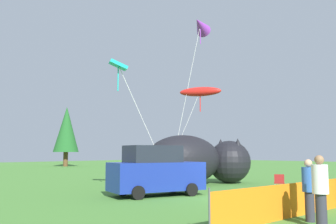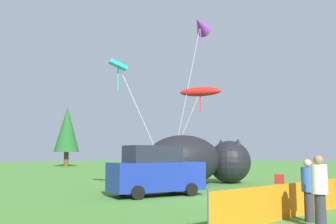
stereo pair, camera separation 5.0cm
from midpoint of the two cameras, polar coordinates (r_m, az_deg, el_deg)
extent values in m
plane|color=#477F33|center=(16.73, 11.63, -12.67)|extent=(120.00, 120.00, 0.00)
cube|color=navy|center=(17.02, -1.85, -9.75)|extent=(4.50, 2.81, 1.25)
cube|color=#1E232D|center=(16.89, -2.48, -6.39)|extent=(2.65, 2.16, 0.75)
cylinder|color=black|center=(18.42, 0.59, -11.27)|extent=(0.62, 0.39, 0.57)
cylinder|color=black|center=(16.96, 3.47, -11.72)|extent=(0.62, 0.39, 0.57)
cylinder|color=black|center=(17.31, -7.07, -11.57)|extent=(0.62, 0.39, 0.57)
cylinder|color=black|center=(15.75, -4.73, -12.15)|extent=(0.62, 0.39, 0.57)
cube|color=maroon|center=(19.37, 16.52, -10.34)|extent=(0.67, 0.67, 0.03)
cube|color=maroon|center=(19.12, 16.52, -9.75)|extent=(0.26, 0.41, 0.44)
cylinder|color=#A5A5AD|center=(19.59, 15.91, -10.94)|extent=(0.02, 0.02, 0.43)
cylinder|color=#A5A5AD|center=(19.60, 17.14, -10.90)|extent=(0.02, 0.02, 0.43)
cylinder|color=#A5A5AD|center=(19.18, 15.93, -11.05)|extent=(0.02, 0.02, 0.43)
cylinder|color=#A5A5AD|center=(19.19, 17.18, -11.01)|extent=(0.02, 0.02, 0.43)
ellipsoid|color=black|center=(22.30, 2.29, -7.31)|extent=(5.43, 4.37, 2.94)
ellipsoid|color=white|center=(22.32, 2.29, -9.01)|extent=(3.59, 3.10, 1.32)
sphere|color=black|center=(23.93, 9.28, -7.50)|extent=(2.64, 2.64, 2.64)
cone|color=black|center=(24.33, 7.98, -5.01)|extent=(0.74, 0.74, 0.79)
cone|color=black|center=(23.54, 10.54, -4.93)|extent=(0.74, 0.74, 0.79)
cube|color=orange|center=(13.18, 20.86, -12.03)|extent=(9.69, 0.55, 1.01)
cylinder|color=#4C4C51|center=(9.21, 6.17, -14.84)|extent=(0.05, 0.05, 1.11)
cylinder|color=#2D2D38|center=(11.60, 20.68, -13.36)|extent=(0.26, 0.26, 0.83)
cylinder|color=#2D59A5|center=(11.52, 20.54, -9.60)|extent=(0.38, 0.38, 0.69)
sphere|color=tan|center=(11.50, 20.46, -7.32)|extent=(0.23, 0.23, 0.23)
cylinder|color=#2D2D38|center=(10.62, 22.19, -13.85)|extent=(0.28, 0.28, 0.89)
cylinder|color=silver|center=(10.54, 22.02, -9.45)|extent=(0.41, 0.41, 0.74)
sphere|color=#8C6647|center=(10.52, 21.91, -6.77)|extent=(0.24, 0.24, 0.24)
cylinder|color=silver|center=(18.26, -3.40, -2.44)|extent=(2.14, 1.89, 6.23)
cube|color=#19B2B2|center=(18.77, -7.66, 7.12)|extent=(1.23, 1.21, 0.57)
cylinder|color=#19B2B2|center=(18.62, -7.69, 5.02)|extent=(0.06, 0.06, 1.20)
cylinder|color=silver|center=(23.87, 1.99, -3.77)|extent=(1.86, 1.66, 5.83)
ellipsoid|color=red|center=(24.30, 4.85, 3.11)|extent=(1.57, 2.92, 0.72)
cylinder|color=red|center=(24.19, 4.87, 1.47)|extent=(0.06, 0.06, 1.20)
cylinder|color=silver|center=(24.36, 2.57, 1.69)|extent=(2.17, 0.91, 10.48)
cone|color=purple|center=(26.07, 4.88, 13.03)|extent=(1.93, 1.52, 1.32)
cylinder|color=purple|center=(25.85, 4.90, 11.57)|extent=(0.06, 0.06, 1.20)
cylinder|color=brown|center=(51.64, -15.37, -6.95)|extent=(0.61, 0.61, 1.89)
cone|color=#1E5623|center=(51.71, -15.25, -2.55)|extent=(3.33, 3.33, 6.05)
camera|label=1|loc=(0.03, -90.07, 0.01)|focal=40.00mm
camera|label=2|loc=(0.03, 89.93, -0.01)|focal=40.00mm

